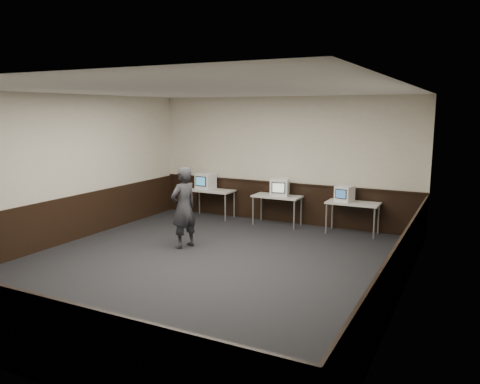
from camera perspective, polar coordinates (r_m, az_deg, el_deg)
name	(u,v)px	position (r m, az deg, el deg)	size (l,w,h in m)	color
floor	(202,266)	(8.79, -4.65, -9.03)	(8.00, 8.00, 0.00)	black
ceiling	(199,90)	(8.33, -4.96, 12.29)	(8.00, 8.00, 0.00)	white
back_wall	(284,160)	(11.97, 5.35, 3.88)	(7.00, 7.00, 0.00)	silver
left_wall	(61,170)	(10.67, -21.02, 2.52)	(8.00, 8.00, 0.00)	silver
right_wall	(405,197)	(7.23, 19.51, -0.62)	(8.00, 8.00, 0.00)	silver
wainscot_back	(283,203)	(12.12, 5.23, -1.31)	(6.98, 0.04, 1.00)	black
wainscot_front	(9,330)	(5.86, -26.32, -14.83)	(6.98, 0.04, 1.00)	black
wainscot_left	(65,220)	(10.84, -20.59, -3.26)	(0.04, 7.98, 1.00)	black
wainscot_right	(399,269)	(7.50, 18.87, -8.90)	(0.04, 7.98, 1.00)	black
wainscot_rail	(283,183)	(12.01, 5.23, 1.11)	(6.98, 0.06, 0.04)	black
desk_left	(212,192)	(12.57, -3.47, -0.05)	(1.20, 0.60, 0.75)	beige
desk_center	(277,198)	(11.74, 4.55, -0.78)	(1.20, 0.60, 0.75)	beige
desk_right	(353,205)	(11.16, 13.60, -1.58)	(1.20, 0.60, 0.75)	beige
emac_left	(206,181)	(12.67, -4.21, 1.35)	(0.46, 0.49, 0.44)	white
emac_center	(280,187)	(11.64, 4.87, 0.59)	(0.54, 0.55, 0.44)	white
emac_right	(345,194)	(11.17, 12.62, -0.20)	(0.43, 0.45, 0.37)	white
person	(184,207)	(9.81, -6.89, -1.89)	(0.62, 0.41, 1.71)	#28282D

